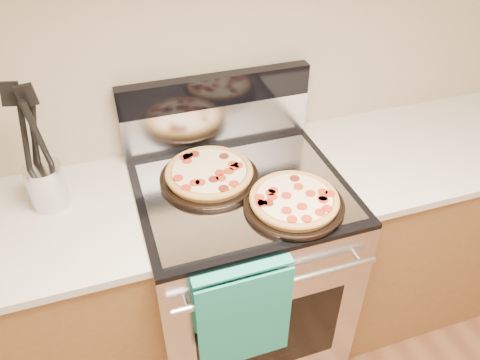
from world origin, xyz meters
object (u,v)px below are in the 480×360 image
object	(u,v)px
range_body	(241,272)
pepperoni_pizza_back	(209,174)
pepperoni_pizza_front	(294,201)
utensil_crock	(47,186)

from	to	relation	value
range_body	pepperoni_pizza_back	xyz separation A→B (m)	(-0.10, 0.07, 0.50)
pepperoni_pizza_back	pepperoni_pizza_front	size ratio (longest dim) A/B	1.05
utensil_crock	pepperoni_pizza_front	bearing A→B (deg)	-20.73
range_body	utensil_crock	size ratio (longest dim) A/B	5.66
pepperoni_pizza_back	range_body	bearing A→B (deg)	-34.70
utensil_crock	pepperoni_pizza_back	bearing A→B (deg)	-6.31
range_body	pepperoni_pizza_back	size ratio (longest dim) A/B	2.50
pepperoni_pizza_back	utensil_crock	world-z (taller)	utensil_crock
range_body	pepperoni_pizza_front	bearing A→B (deg)	-51.55
pepperoni_pizza_back	utensil_crock	bearing A→B (deg)	173.69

